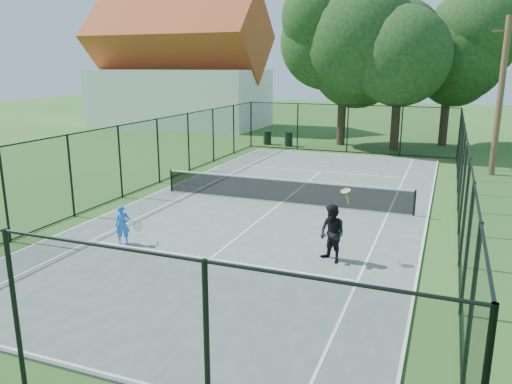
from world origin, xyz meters
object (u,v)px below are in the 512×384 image
(player_black, at_px, (332,234))
(trash_bin_left, at_px, (267,138))
(player_blue, at_px, (123,225))
(trash_bin_right, at_px, (289,139))
(utility_pole, at_px, (500,97))
(tennis_net, at_px, (282,190))

(player_black, bearing_deg, trash_bin_left, 114.59)
(trash_bin_left, xyz_separation_m, player_black, (9.01, -19.69, 0.39))
(player_blue, relative_size, player_black, 0.54)
(trash_bin_right, bearing_deg, utility_pole, -22.61)
(trash_bin_right, distance_m, player_black, 20.81)
(trash_bin_left, distance_m, utility_pole, 15.29)
(trash_bin_left, bearing_deg, utility_pole, -21.07)
(trash_bin_left, xyz_separation_m, utility_pole, (13.91, -5.36, 3.39))
(tennis_net, relative_size, trash_bin_left, 10.76)
(trash_bin_right, relative_size, player_blue, 0.83)
(tennis_net, xyz_separation_m, trash_bin_right, (-4.19, 14.12, -0.08))
(utility_pole, xyz_separation_m, player_black, (-4.90, -14.33, -3.00))
(trash_bin_left, bearing_deg, trash_bin_right, -8.45)
(trash_bin_left, xyz_separation_m, trash_bin_right, (1.62, -0.24, 0.02))
(tennis_net, xyz_separation_m, utility_pole, (8.09, 9.00, 3.29))
(trash_bin_right, xyz_separation_m, player_blue, (1.18, -20.33, 0.16))
(utility_pole, relative_size, player_blue, 6.40)
(tennis_net, bearing_deg, utility_pole, 48.04)
(tennis_net, height_order, player_blue, player_blue)
(player_blue, bearing_deg, trash_bin_right, 93.33)
(trash_bin_left, height_order, utility_pole, utility_pole)
(trash_bin_left, distance_m, player_blue, 20.76)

